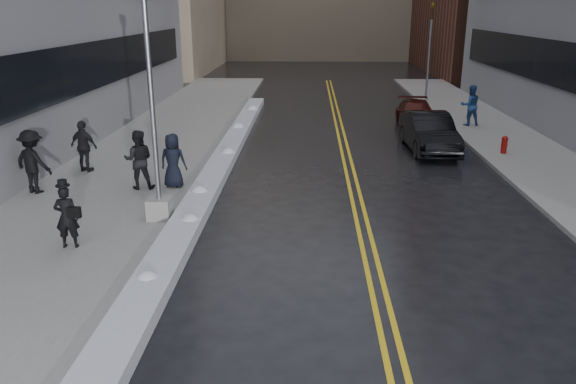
# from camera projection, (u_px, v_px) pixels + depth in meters

# --- Properties ---
(ground) EXTENTS (160.00, 160.00, 0.00)m
(ground) POSITION_uv_depth(u_px,v_px,m) (270.00, 254.00, 14.14)
(ground) COLOR black
(ground) RESTS_ON ground
(sidewalk_west) EXTENTS (5.50, 50.00, 0.15)m
(sidewalk_west) POSITION_uv_depth(u_px,v_px,m) (151.00, 151.00, 23.81)
(sidewalk_west) COLOR gray
(sidewalk_west) RESTS_ON ground
(sidewalk_east) EXTENTS (4.00, 50.00, 0.15)m
(sidewalk_east) POSITION_uv_depth(u_px,v_px,m) (527.00, 155.00, 23.23)
(sidewalk_east) COLOR gray
(sidewalk_east) RESTS_ON ground
(lane_line_left) EXTENTS (0.12, 50.00, 0.01)m
(lane_line_left) POSITION_uv_depth(u_px,v_px,m) (342.00, 155.00, 23.53)
(lane_line_left) COLOR gold
(lane_line_left) RESTS_ON ground
(lane_line_right) EXTENTS (0.12, 50.00, 0.01)m
(lane_line_right) POSITION_uv_depth(u_px,v_px,m) (350.00, 155.00, 23.52)
(lane_line_right) COLOR gold
(lane_line_right) RESTS_ON ground
(snow_ridge) EXTENTS (0.90, 30.00, 0.34)m
(snow_ridge) POSITION_uv_depth(u_px,v_px,m) (221.00, 163.00, 21.76)
(snow_ridge) COLOR silver
(snow_ridge) RESTS_ON ground
(lamppost) EXTENTS (0.65, 0.65, 7.62)m
(lamppost) POSITION_uv_depth(u_px,v_px,m) (154.00, 137.00, 15.36)
(lamppost) COLOR gray
(lamppost) RESTS_ON sidewalk_west
(fire_hydrant) EXTENTS (0.26, 0.26, 0.73)m
(fire_hydrant) POSITION_uv_depth(u_px,v_px,m) (504.00, 144.00, 23.12)
(fire_hydrant) COLOR maroon
(fire_hydrant) RESTS_ON sidewalk_east
(traffic_signal) EXTENTS (0.16, 0.20, 6.00)m
(traffic_signal) POSITION_uv_depth(u_px,v_px,m) (429.00, 48.00, 35.52)
(traffic_signal) COLOR gray
(traffic_signal) RESTS_ON sidewalk_east
(pedestrian_fedora) EXTENTS (0.63, 0.45, 1.61)m
(pedestrian_fedora) POSITION_uv_depth(u_px,v_px,m) (67.00, 217.00, 13.93)
(pedestrian_fedora) COLOR black
(pedestrian_fedora) RESTS_ON sidewalk_west
(pedestrian_b) EXTENTS (1.05, 0.87, 1.97)m
(pedestrian_b) POSITION_uv_depth(u_px,v_px,m) (139.00, 160.00, 18.46)
(pedestrian_b) COLOR black
(pedestrian_b) RESTS_ON sidewalk_west
(pedestrian_c) EXTENTS (0.96, 0.69, 1.82)m
(pedestrian_c) POSITION_uv_depth(u_px,v_px,m) (173.00, 160.00, 18.64)
(pedestrian_c) COLOR black
(pedestrian_c) RESTS_ON sidewalk_west
(pedestrian_d) EXTENTS (1.19, 0.78, 1.89)m
(pedestrian_d) POSITION_uv_depth(u_px,v_px,m) (84.00, 146.00, 20.38)
(pedestrian_d) COLOR black
(pedestrian_d) RESTS_ON sidewalk_west
(pedestrian_e) EXTENTS (1.52, 1.17, 2.07)m
(pedestrian_e) POSITION_uv_depth(u_px,v_px,m) (33.00, 162.00, 18.03)
(pedestrian_e) COLOR black
(pedestrian_e) RESTS_ON sidewalk_west
(pedestrian_east) EXTENTS (1.06, 0.87, 2.03)m
(pedestrian_east) POSITION_uv_depth(u_px,v_px,m) (470.00, 105.00, 28.41)
(pedestrian_east) COLOR navy
(pedestrian_east) RESTS_ON sidewalk_east
(car_black) EXTENTS (1.88, 5.00, 1.63)m
(car_black) POSITION_uv_depth(u_px,v_px,m) (429.00, 132.00, 23.95)
(car_black) COLOR black
(car_black) RESTS_ON ground
(car_maroon) EXTENTS (2.15, 4.66, 1.32)m
(car_maroon) POSITION_uv_depth(u_px,v_px,m) (416.00, 114.00, 28.77)
(car_maroon) COLOR #390C09
(car_maroon) RESTS_ON ground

